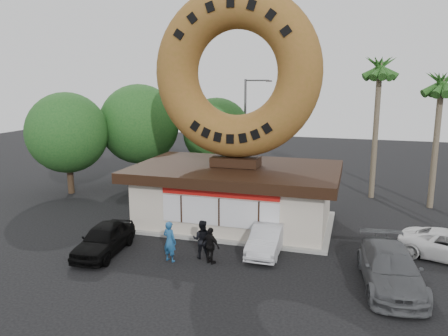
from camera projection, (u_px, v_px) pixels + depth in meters
name	position (u px, v px, depth m)	size (l,w,h in m)	color
ground	(199.00, 265.00, 19.07)	(90.00, 90.00, 0.00)	black
donut_shop	(236.00, 193.00, 24.33)	(11.20, 7.20, 3.80)	beige
giant_donut	(236.00, 73.00, 23.04)	(9.03, 9.03, 2.30)	brown
tree_west	(139.00, 124.00, 33.03)	(6.00, 6.00, 7.65)	#473321
tree_mid	(217.00, 132.00, 33.47)	(5.20, 5.20, 6.63)	#473321
tree_far	(67.00, 133.00, 30.34)	(5.60, 5.60, 7.14)	#473321
palm_near	(380.00, 73.00, 28.39)	(2.60, 2.60, 9.75)	#726651
palm_far	(441.00, 88.00, 26.18)	(2.60, 2.60, 8.75)	#726651
street_lamp	(247.00, 125.00, 33.71)	(2.11, 0.20, 8.00)	#59595E
person_left	(170.00, 241.00, 19.37)	(0.67, 0.44, 1.85)	#1D4F82
person_center	(202.00, 239.00, 19.71)	(0.87, 0.68, 1.78)	black
person_right	(211.00, 246.00, 19.12)	(0.97, 0.40, 1.65)	black
car_black	(104.00, 239.00, 20.25)	(1.67, 4.15, 1.41)	black
car_silver	(267.00, 239.00, 20.45)	(1.37, 3.92, 1.29)	silver
car_grey	(391.00, 268.00, 16.99)	(2.12, 5.22, 1.52)	#595B5E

